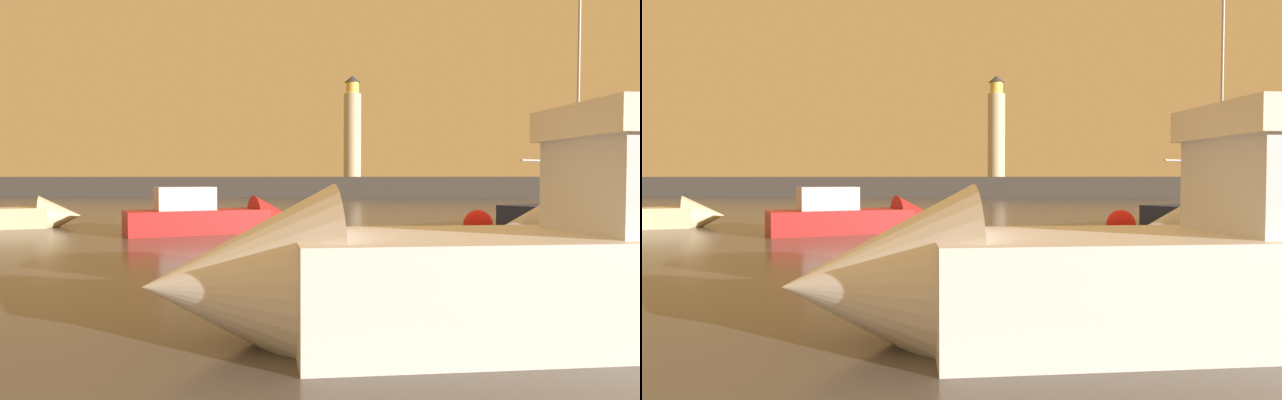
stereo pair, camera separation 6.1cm
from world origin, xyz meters
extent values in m
plane|color=#4C4742|center=(0.00, 32.09, 0.00)|extent=(220.00, 220.00, 0.00)
cube|color=#423F3D|center=(0.00, 64.19, 1.15)|extent=(96.75, 5.14, 2.30)
cylinder|color=beige|center=(-1.79, 64.19, 6.99)|extent=(1.96, 1.96, 9.38)
cylinder|color=#F2CC59|center=(-1.79, 64.19, 12.34)|extent=(1.47, 1.47, 1.31)
cone|color=#33383D|center=(-1.79, 64.19, 13.37)|extent=(1.77, 1.77, 0.75)
cube|color=#B21E1E|center=(-4.99, 19.84, 0.45)|extent=(5.55, 4.45, 0.91)
cone|color=#B21E1E|center=(-2.31, 21.50, 0.50)|extent=(2.47, 2.51, 1.86)
cube|color=silver|center=(-5.39, 19.60, 1.35)|extent=(2.50, 2.22, 0.88)
cone|color=silver|center=(6.37, 14.70, 0.82)|extent=(2.34, 2.44, 2.10)
cone|color=beige|center=(-11.96, 22.10, 0.48)|extent=(2.30, 2.35, 1.78)
cube|color=white|center=(4.75, 6.47, 0.69)|extent=(7.91, 4.31, 1.38)
cone|color=white|center=(0.44, 5.47, 0.76)|extent=(2.94, 3.06, 2.58)
cube|color=#1E284C|center=(10.05, 24.61, 0.51)|extent=(6.59, 6.06, 1.01)
cylinder|color=#B7B7BC|center=(10.59, 25.07, 6.12)|extent=(0.12, 0.12, 10.22)
cylinder|color=#B7B7BC|center=(9.11, 23.80, 2.85)|extent=(3.01, 2.62, 0.09)
sphere|color=red|center=(5.44, 19.13, 0.51)|extent=(1.02, 1.02, 1.02)
camera|label=1|loc=(2.31, -1.62, 2.11)|focal=32.48mm
camera|label=2|loc=(2.37, -1.62, 2.11)|focal=32.48mm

